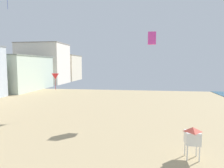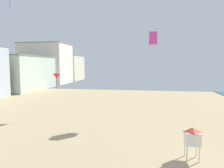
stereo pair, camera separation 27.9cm
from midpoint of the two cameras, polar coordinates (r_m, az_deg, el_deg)
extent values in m
cube|color=#B7C6B2|center=(67.01, -26.41, 2.71)|extent=(16.62, 19.91, 9.68)
cube|color=slate|center=(67.01, -26.59, 6.97)|extent=(16.95, 20.31, 0.30)
cube|color=silver|center=(84.04, -18.74, 5.34)|extent=(16.83, 13.38, 15.26)
cube|color=gray|center=(84.42, -18.91, 10.63)|extent=(17.16, 13.65, 0.30)
cube|color=beige|center=(99.62, -14.21, 4.36)|extent=(15.97, 14.81, 11.47)
cube|color=gray|center=(99.69, -14.29, 7.74)|extent=(16.29, 15.11, 0.30)
cylinder|color=white|center=(17.48, 19.92, -17.83)|extent=(0.10, 0.10, 1.20)
cylinder|color=white|center=(17.68, 22.92, -17.66)|extent=(0.10, 0.10, 1.20)
cylinder|color=white|center=(18.30, 19.34, -16.73)|extent=(0.10, 0.10, 1.20)
cylinder|color=white|center=(18.49, 22.19, -16.60)|extent=(0.10, 0.10, 1.20)
cube|color=white|center=(17.59, 21.22, -13.88)|extent=(1.10, 1.10, 1.00)
pyramid|color=#D14C3D|center=(17.39, 21.30, -11.78)|extent=(1.10, 1.10, 0.35)
cylinder|color=#233995|center=(37.95, -27.47, 19.16)|extent=(0.05, 0.05, 1.34)
cube|color=#DB3D9E|center=(28.55, 10.85, 12.50)|extent=(1.04, 1.04, 1.64)
cone|color=red|center=(29.54, -15.91, 2.07)|extent=(1.00, 1.00, 0.82)
cylinder|color=maroon|center=(29.62, -15.85, -0.12)|extent=(0.05, 0.05, 1.45)
camera|label=1|loc=(0.14, -90.43, -0.04)|focal=32.55mm
camera|label=2|loc=(0.14, 89.57, 0.04)|focal=32.55mm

